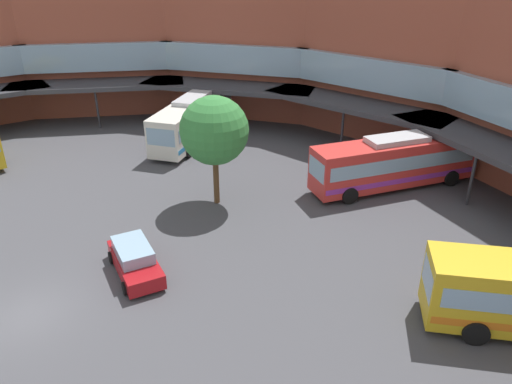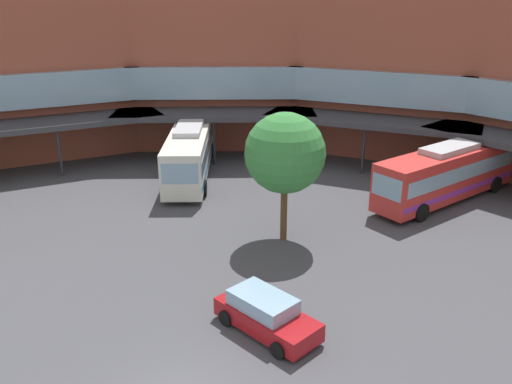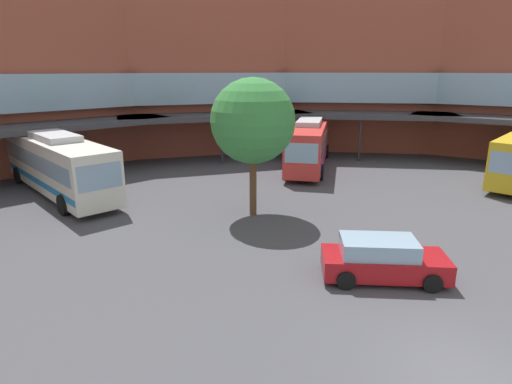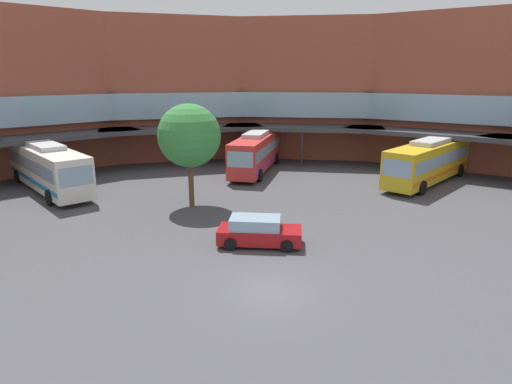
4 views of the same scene
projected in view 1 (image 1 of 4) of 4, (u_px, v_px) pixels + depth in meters
The scene contains 6 objects.
ground_plane at pixel (27, 315), 21.99m from camera, with size 115.14×115.14×0.00m, color #47474C.
station_building at pixel (312, 76), 33.48m from camera, with size 72.72×36.31×14.34m.
bus_0 at pixel (394, 162), 33.06m from camera, with size 7.77×11.29×3.65m.
bus_3 at pixel (194, 117), 41.82m from camera, with size 7.52×12.43×3.69m.
parked_car at pixel (135, 260), 24.60m from camera, with size 4.75×3.31×1.53m.
plaza_tree at pixel (214, 131), 29.67m from camera, with size 4.21×4.21×6.97m.
Camera 1 is at (19.03, -6.39, 14.66)m, focal length 34.64 mm.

